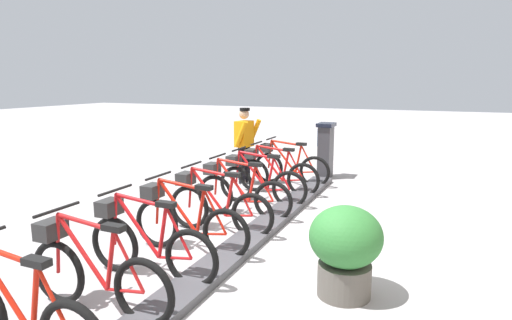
% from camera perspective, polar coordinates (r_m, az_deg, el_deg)
% --- Properties ---
extents(ground_plane, '(60.00, 60.00, 0.00)m').
position_cam_1_polar(ground_plane, '(6.12, -1.06, -10.94)').
color(ground_plane, '#A7A2A4').
extents(dock_rail_base, '(0.44, 8.20, 0.10)m').
position_cam_1_polar(dock_rail_base, '(6.10, -1.06, -10.51)').
color(dock_rail_base, '#47474C').
rests_on(dock_rail_base, ground).
extents(payment_kiosk, '(0.36, 0.52, 1.28)m').
position_cam_1_polar(payment_kiosk, '(10.11, 9.17, 1.38)').
color(payment_kiosk, '#38383D').
rests_on(payment_kiosk, ground).
extents(bike_docked_0, '(1.72, 0.54, 1.02)m').
position_cam_1_polar(bike_docked_0, '(9.36, 4.24, -0.70)').
color(bike_docked_0, black).
rests_on(bike_docked_0, ground).
extents(bike_docked_1, '(1.72, 0.54, 1.02)m').
position_cam_1_polar(bike_docked_1, '(8.61, 2.45, -1.67)').
color(bike_docked_1, black).
rests_on(bike_docked_1, ground).
extents(bike_docked_2, '(1.72, 0.54, 1.02)m').
position_cam_1_polar(bike_docked_2, '(7.86, 0.33, -2.83)').
color(bike_docked_2, black).
rests_on(bike_docked_2, ground).
extents(bike_docked_3, '(1.72, 0.54, 1.02)m').
position_cam_1_polar(bike_docked_3, '(7.13, -2.25, -4.21)').
color(bike_docked_3, black).
rests_on(bike_docked_3, ground).
extents(bike_docked_4, '(1.72, 0.54, 1.02)m').
position_cam_1_polar(bike_docked_4, '(6.43, -5.41, -5.90)').
color(bike_docked_4, black).
rests_on(bike_docked_4, ground).
extents(bike_docked_5, '(1.72, 0.54, 1.02)m').
position_cam_1_polar(bike_docked_5, '(5.75, -9.36, -7.97)').
color(bike_docked_5, black).
rests_on(bike_docked_5, ground).
extents(bike_docked_6, '(1.72, 0.54, 1.02)m').
position_cam_1_polar(bike_docked_6, '(5.12, -14.38, -10.51)').
color(bike_docked_6, black).
rests_on(bike_docked_6, ground).
extents(bike_docked_7, '(1.72, 0.54, 1.02)m').
position_cam_1_polar(bike_docked_7, '(4.55, -20.84, -13.61)').
color(bike_docked_7, black).
rests_on(bike_docked_7, ground).
extents(bike_docked_8, '(1.72, 0.54, 1.02)m').
position_cam_1_polar(bike_docked_8, '(4.07, -29.24, -17.27)').
color(bike_docked_8, black).
rests_on(bike_docked_8, ground).
extents(worker_near_rack, '(0.53, 0.67, 1.66)m').
position_cam_1_polar(worker_near_rack, '(9.38, -1.53, 2.31)').
color(worker_near_rack, white).
rests_on(worker_near_rack, ground).
extents(planter_bush, '(0.76, 0.76, 0.97)m').
position_cam_1_polar(planter_bush, '(4.64, 11.74, -11.15)').
color(planter_bush, '#59544C').
rests_on(planter_bush, ground).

